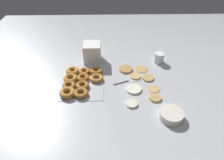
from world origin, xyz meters
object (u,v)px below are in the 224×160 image
at_px(pancake_5, 135,76).
at_px(batter_bowl, 171,115).
at_px(pancake_2, 134,89).
at_px(pancake_6, 126,69).
at_px(pancake_4, 155,98).
at_px(container_stack, 92,52).
at_px(donut_tray, 80,81).
at_px(pancake_7, 154,89).
at_px(spatula, 132,80).
at_px(pancake_1, 132,104).
at_px(paper_cup, 159,58).
at_px(pancake_0, 148,78).
at_px(pancake_3, 141,69).

height_order(pancake_5, batter_bowl, batter_bowl).
bearing_deg(pancake_2, pancake_6, -171.25).
bearing_deg(pancake_4, container_stack, -137.55).
bearing_deg(pancake_6, donut_tray, -65.89).
xyz_separation_m(pancake_7, container_stack, (-0.41, -0.48, 0.08)).
relative_size(pancake_6, spatula, 0.49).
height_order(pancake_2, batter_bowl, batter_bowl).
relative_size(pancake_5, donut_tray, 0.22).
relative_size(pancake_1, spatula, 0.36).
height_order(pancake_6, donut_tray, donut_tray).
bearing_deg(pancake_7, spatula, -125.36).
bearing_deg(paper_cup, pancake_1, -29.17).
bearing_deg(pancake_7, pancake_1, -49.17).
xyz_separation_m(pancake_4, batter_bowl, (0.18, 0.07, 0.02)).
bearing_deg(paper_cup, pancake_7, -16.86).
relative_size(donut_tray, paper_cup, 4.50).
xyz_separation_m(pancake_7, spatula, (-0.11, -0.15, -0.00)).
bearing_deg(pancake_5, paper_cup, 132.78).
bearing_deg(pancake_5, pancake_0, 77.81).
relative_size(pancake_0, pancake_3, 0.92).
distance_m(pancake_1, pancake_2, 0.16).
relative_size(pancake_3, container_stack, 0.62).
relative_size(pancake_5, container_stack, 0.52).
distance_m(pancake_2, container_stack, 0.53).
bearing_deg(pancake_2, container_stack, -141.65).
bearing_deg(spatula, pancake_3, 34.51).
relative_size(pancake_1, pancake_4, 0.98).
relative_size(pancake_5, spatula, 0.37).
distance_m(pancake_0, pancake_1, 0.33).
bearing_deg(pancake_4, donut_tray, -109.25).
xyz_separation_m(container_stack, paper_cup, (0.04, 0.59, -0.04)).
xyz_separation_m(pancake_3, container_stack, (-0.16, -0.42, 0.08)).
bearing_deg(pancake_0, container_stack, -121.36).
bearing_deg(container_stack, paper_cup, 86.09).
bearing_deg(pancake_7, batter_bowl, 11.40).
bearing_deg(donut_tray, container_stack, 166.10).
bearing_deg(pancake_2, pancake_1, -10.98).
relative_size(pancake_3, pancake_6, 0.90).
height_order(donut_tray, container_stack, container_stack).
distance_m(pancake_4, pancake_5, 0.28).
height_order(pancake_1, pancake_3, pancake_1).
relative_size(pancake_2, pancake_4, 1.37).
distance_m(pancake_0, container_stack, 0.54).
relative_size(pancake_7, donut_tray, 0.23).
bearing_deg(pancake_0, pancake_5, -102.19).
bearing_deg(pancake_2, pancake_3, 159.85).
bearing_deg(pancake_5, pancake_6, -145.12).
distance_m(pancake_3, paper_cup, 0.21).
height_order(donut_tray, batter_bowl, batter_bowl).
height_order(donut_tray, spatula, donut_tray).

